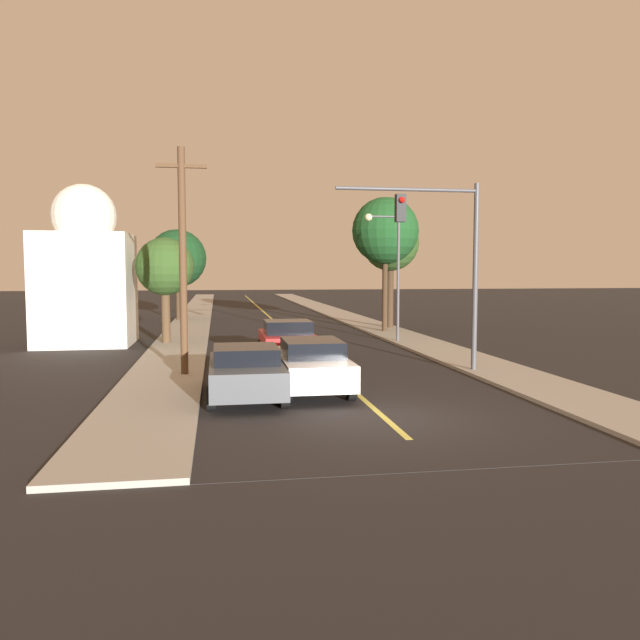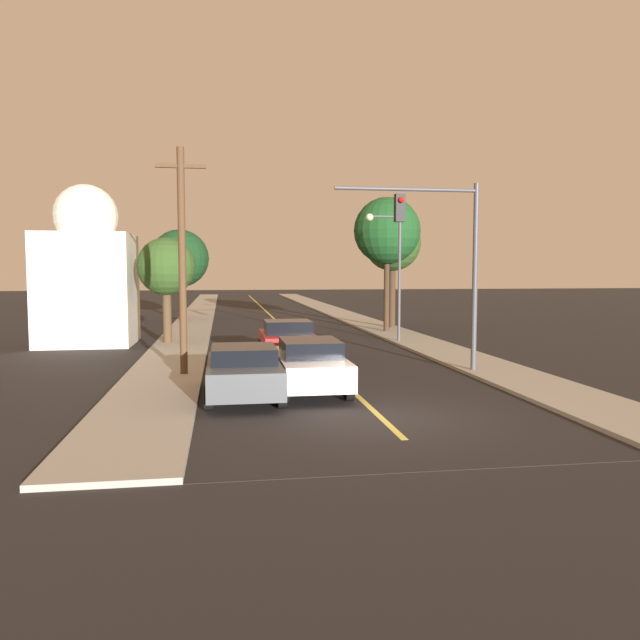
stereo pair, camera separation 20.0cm
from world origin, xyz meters
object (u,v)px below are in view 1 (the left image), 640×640
(tree_left_near, at_px, (165,267))
(tree_right_near, at_px, (391,244))
(tree_left_far, at_px, (177,258))
(domed_building_left, at_px, (86,273))
(car_near_lane_front, at_px, (311,364))
(streetlamp_right, at_px, (390,258))
(car_outer_lane_front, at_px, (246,371))
(utility_pole_left, at_px, (183,257))
(traffic_signal_mast, at_px, (444,244))
(tree_right_far, at_px, (385,231))
(car_near_lane_second, at_px, (288,340))

(tree_left_near, bearing_deg, tree_right_near, 25.65)
(tree_left_far, distance_m, domed_building_left, 13.80)
(car_near_lane_front, xyz_separation_m, streetlamp_right, (5.47, 11.27, 3.30))
(tree_left_near, height_order, tree_right_near, tree_right_near)
(tree_left_near, distance_m, tree_left_far, 14.19)
(car_outer_lane_front, distance_m, streetlamp_right, 14.49)
(utility_pole_left, distance_m, tree_right_near, 18.93)
(utility_pole_left, bearing_deg, domed_building_left, 116.46)
(domed_building_left, bearing_deg, tree_right_near, 17.75)
(tree_right_near, bearing_deg, traffic_signal_mast, -99.43)
(traffic_signal_mast, bearing_deg, utility_pole_left, 175.51)
(car_near_lane_front, relative_size, tree_right_far, 0.63)
(utility_pole_left, height_order, tree_left_near, utility_pole_left)
(tree_right_near, bearing_deg, car_near_lane_second, -121.75)
(utility_pole_left, relative_size, tree_right_near, 1.09)
(car_near_lane_second, relative_size, domed_building_left, 0.53)
(car_outer_lane_front, xyz_separation_m, tree_left_near, (-3.12, 12.96, 2.87))
(car_near_lane_second, bearing_deg, tree_left_near, 129.57)
(car_near_lane_second, bearing_deg, traffic_signal_mast, -37.96)
(car_near_lane_front, relative_size, tree_right_near, 0.70)
(car_near_lane_front, xyz_separation_m, tree_left_near, (-5.03, 12.22, 2.83))
(traffic_signal_mast, distance_m, tree_left_near, 13.99)
(car_near_lane_front, bearing_deg, tree_left_far, 101.42)
(streetlamp_right, bearing_deg, car_near_lane_front, -115.89)
(car_near_lane_front, xyz_separation_m, tree_right_near, (7.49, 18.24, 4.28))
(car_outer_lane_front, distance_m, domed_building_left, 15.59)
(car_outer_lane_front, height_order, tree_right_near, tree_right_near)
(streetlamp_right, distance_m, tree_right_near, 7.32)
(streetlamp_right, bearing_deg, traffic_signal_mast, -93.99)
(traffic_signal_mast, relative_size, tree_right_near, 0.94)
(car_near_lane_front, height_order, car_near_lane_second, car_near_lane_second)
(car_outer_lane_front, xyz_separation_m, tree_right_far, (8.49, 16.84, 4.90))
(car_near_lane_front, height_order, streetlamp_right, streetlamp_right)
(tree_left_near, bearing_deg, utility_pole_left, -81.94)
(tree_right_near, relative_size, domed_building_left, 0.89)
(car_near_lane_second, distance_m, streetlamp_right, 8.18)
(car_outer_lane_front, height_order, traffic_signal_mast, traffic_signal_mast)
(tree_right_near, height_order, tree_right_far, tree_right_far)
(tree_right_near, xyz_separation_m, domed_building_left, (-16.20, -5.19, -1.73))
(car_near_lane_second, xyz_separation_m, tree_right_near, (7.49, 12.10, 4.26))
(traffic_signal_mast, height_order, utility_pole_left, utility_pole_left)
(utility_pole_left, bearing_deg, tree_left_far, 93.93)
(tree_right_far, relative_size, domed_building_left, 0.99)
(car_near_lane_second, height_order, tree_left_far, tree_left_far)
(tree_right_far, bearing_deg, streetlamp_right, -102.91)
(tree_right_near, bearing_deg, utility_pole_left, -126.40)
(car_outer_lane_front, xyz_separation_m, traffic_signal_mast, (6.76, 3.09, 3.61))
(car_outer_lane_front, relative_size, streetlamp_right, 0.72)
(tree_right_near, bearing_deg, domed_building_left, -162.25)
(car_outer_lane_front, height_order, streetlamp_right, streetlamp_right)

